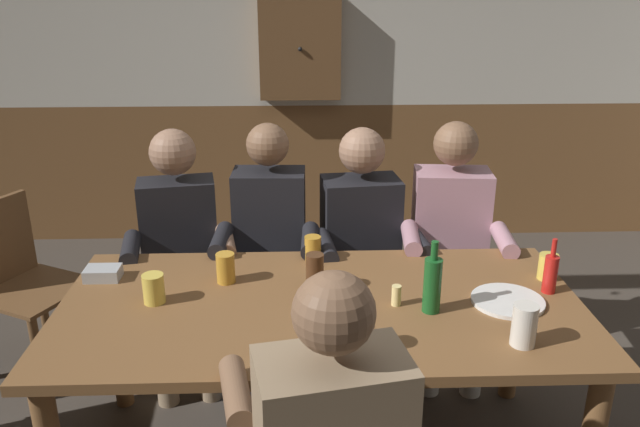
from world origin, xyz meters
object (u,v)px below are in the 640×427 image
bottle_0 (432,284)px  pint_glass_5 (548,267)px  pint_glass_2 (315,273)px  pint_glass_4 (357,333)px  person_2 (363,242)px  pint_glass_0 (226,268)px  plate_0 (508,301)px  pint_glass_6 (154,289)px  condiment_caddy (103,273)px  bottle_1 (551,273)px  wall_dart_cabinet (300,48)px  pint_glass_1 (524,325)px  person_1 (269,243)px  pint_glass_3 (313,248)px  dining_table (321,324)px  table_candle (396,295)px  person_3 (451,239)px  chair_empty_near_right (21,282)px  person_0 (180,246)px

bottle_0 → pint_glass_5: bottle_0 is taller
pint_glass_2 → pint_glass_4: size_ratio=1.12×
person_2 → pint_glass_0: 0.81m
plate_0 → pint_glass_6: 1.34m
condiment_caddy → bottle_0: bearing=-13.6°
plate_0 → bottle_1: 0.22m
wall_dart_cabinet → pint_glass_4: bearing=-86.6°
pint_glass_6 → plate_0: bearing=-2.2°
pint_glass_1 → person_1: bearing=131.1°
person_1 → pint_glass_3: 0.38m
pint_glass_2 → pint_glass_1: bearing=-31.1°
pint_glass_1 → pint_glass_6: (-1.29, 0.34, -0.02)m
dining_table → pint_glass_4: bearing=-72.6°
pint_glass_0 → pint_glass_2: pint_glass_2 is taller
condiment_caddy → dining_table: bearing=-15.1°
condiment_caddy → pint_glass_3: (0.86, 0.16, 0.03)m
table_candle → pint_glass_1: size_ratio=0.54×
dining_table → pint_glass_5: size_ratio=18.50×
person_3 → bottle_0: bearing=76.9°
chair_empty_near_right → pint_glass_3: chair_empty_near_right is taller
pint_glass_0 → pint_glass_5: (1.31, -0.02, -0.01)m
pint_glass_0 → pint_glass_3: pint_glass_0 is taller
wall_dart_cabinet → person_1: bearing=-95.8°
person_3 → pint_glass_4: person_3 is taller
plate_0 → wall_dart_cabinet: bearing=107.8°
bottle_0 → person_2: bearing=102.3°
chair_empty_near_right → wall_dart_cabinet: bearing=166.2°
plate_0 → pint_glass_2: (-0.73, 0.12, 0.07)m
dining_table → condiment_caddy: size_ratio=14.16×
person_2 → pint_glass_2: 0.67m
person_2 → pint_glass_2: size_ratio=7.85×
chair_empty_near_right → bottle_1: size_ratio=3.93×
condiment_caddy → pint_glass_3: pint_glass_3 is taller
pint_glass_0 → pint_glass_6: size_ratio=1.08×
pint_glass_0 → pint_glass_3: 0.41m
pint_glass_4 → wall_dart_cabinet: size_ratio=0.20×
chair_empty_near_right → pint_glass_5: bearing=103.6°
person_2 → chair_empty_near_right: person_2 is taller
person_0 → bottle_0: (1.06, -0.77, 0.17)m
dining_table → person_1: person_1 is taller
wall_dart_cabinet → pint_glass_3: bearing=-89.0°
pint_glass_4 → pint_glass_6: pint_glass_4 is taller
bottle_0 → pint_glass_1: 0.36m
pint_glass_3 → pint_glass_2: bearing=-89.9°
person_0 → person_2: bearing=171.0°
pint_glass_3 → wall_dart_cabinet: wall_dart_cabinet is taller
pint_glass_0 → person_1: bearing=73.6°
pint_glass_2 → pint_glass_5: (0.95, 0.07, -0.02)m
person_0 → bottle_0: size_ratio=4.41×
pint_glass_2 → pint_glass_6: 0.61m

